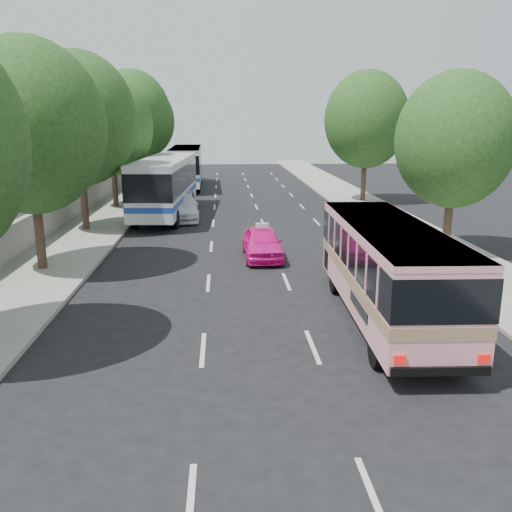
{
  "coord_description": "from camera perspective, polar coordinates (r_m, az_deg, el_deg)",
  "views": [
    {
      "loc": [
        -1.32,
        -15.22,
        5.83
      ],
      "look_at": [
        -0.28,
        1.6,
        1.6
      ],
      "focal_mm": 38.0,
      "sensor_mm": 36.0,
      "label": 1
    }
  ],
  "objects": [
    {
      "name": "sidewalk_left",
      "position": [
        36.4,
        -14.91,
        4.51
      ],
      "size": [
        4.0,
        90.0,
        0.15
      ],
      "primitive_type": "cube",
      "color": "#9E998E",
      "rests_on": "ground"
    },
    {
      "name": "tree_left_f",
      "position": [
        53.66,
        -11.71,
        13.98
      ],
      "size": [
        5.88,
        5.88,
        9.16
      ],
      "color": "#38281E",
      "rests_on": "ground"
    },
    {
      "name": "tour_coach_rear",
      "position": [
        49.05,
        -7.35,
        9.64
      ],
      "size": [
        2.82,
        11.88,
        3.54
      ],
      "rotation": [
        0.0,
        0.0,
        0.02
      ],
      "color": "white",
      "rests_on": "ground"
    },
    {
      "name": "tree_right_far",
      "position": [
        40.52,
        11.69,
        14.22
      ],
      "size": [
        6.0,
        6.0,
        9.35
      ],
      "color": "#38281E",
      "rests_on": "ground"
    },
    {
      "name": "tree_right_near",
      "position": [
        25.28,
        20.46,
        11.8
      ],
      "size": [
        5.1,
        5.1,
        7.95
      ],
      "color": "#38281E",
      "rests_on": "ground"
    },
    {
      "name": "tree_left_d",
      "position": [
        37.86,
        -14.92,
        13.32
      ],
      "size": [
        5.52,
        5.52,
        8.6
      ],
      "color": "#38281E",
      "rests_on": "ground"
    },
    {
      "name": "ground",
      "position": [
        16.35,
        1.34,
        -6.8
      ],
      "size": [
        120.0,
        120.0,
        0.0
      ],
      "primitive_type": "plane",
      "color": "black",
      "rests_on": "ground"
    },
    {
      "name": "low_wall",
      "position": [
        36.68,
        -17.76,
        5.69
      ],
      "size": [
        0.3,
        90.0,
        1.5
      ],
      "primitive_type": "cube",
      "color": "#9E998E",
      "rests_on": "sidewalk_left"
    },
    {
      "name": "tree_left_e",
      "position": [
        45.72,
        -12.89,
        14.49
      ],
      "size": [
        6.3,
        6.3,
        9.82
      ],
      "color": "#38281E",
      "rests_on": "ground"
    },
    {
      "name": "pink_bus",
      "position": [
        16.24,
        13.64,
        -0.62
      ],
      "size": [
        2.61,
        9.22,
        2.92
      ],
      "rotation": [
        0.0,
        0.0,
        -0.03
      ],
      "color": "pink",
      "rests_on": "ground"
    },
    {
      "name": "taxi_roof_sign",
      "position": [
        23.31,
        0.65,
        3.26
      ],
      "size": [
        0.55,
        0.19,
        0.18
      ],
      "primitive_type": "cube",
      "rotation": [
        0.0,
        0.0,
        0.02
      ],
      "color": "silver",
      "rests_on": "pink_taxi"
    },
    {
      "name": "tour_coach_front",
      "position": [
        34.33,
        -9.52,
        7.74
      ],
      "size": [
        3.22,
        12.07,
        3.58
      ],
      "rotation": [
        0.0,
        0.0,
        -0.05
      ],
      "color": "silver",
      "rests_on": "ground"
    },
    {
      "name": "pink_taxi",
      "position": [
        23.47,
        0.64,
        1.41
      ],
      "size": [
        1.68,
        4.02,
        1.36
      ],
      "primitive_type": "imported",
      "rotation": [
        0.0,
        0.0,
        0.02
      ],
      "color": "#FB159E",
      "rests_on": "ground"
    },
    {
      "name": "sidewalk_right",
      "position": [
        37.02,
        11.93,
        4.81
      ],
      "size": [
        4.0,
        90.0,
        0.12
      ],
      "primitive_type": "cube",
      "color": "#9E998E",
      "rests_on": "ground"
    },
    {
      "name": "tree_left_c",
      "position": [
        30.07,
        -18.15,
        13.97
      ],
      "size": [
        6.0,
        6.0,
        9.35
      ],
      "color": "#38281E",
      "rests_on": "ground"
    },
    {
      "name": "white_pickup",
      "position": [
        33.12,
        -7.86,
        5.09
      ],
      "size": [
        2.39,
        5.14,
        1.45
      ],
      "primitive_type": "imported",
      "rotation": [
        0.0,
        0.0,
        0.07
      ],
      "color": "white",
      "rests_on": "ground"
    },
    {
      "name": "tree_left_b",
      "position": [
        22.32,
        -22.7,
        13.0
      ],
      "size": [
        5.7,
        5.7,
        8.88
      ],
      "color": "#38281E",
      "rests_on": "ground"
    }
  ]
}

